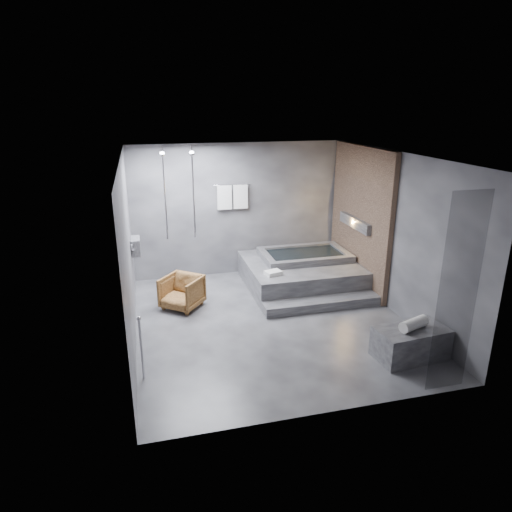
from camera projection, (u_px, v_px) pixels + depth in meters
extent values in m
plane|color=#2D2D2F|center=(271.00, 321.00, 7.85)|extent=(5.00, 5.00, 0.00)
cube|color=#4B4B4D|center=(273.00, 156.00, 6.94)|extent=(4.50, 5.00, 0.04)
cube|color=#37373C|center=(239.00, 210.00, 9.69)|extent=(4.50, 0.04, 2.80)
cube|color=#37373C|center=(334.00, 308.00, 5.10)|extent=(4.50, 0.04, 2.80)
cube|color=#37373C|center=(128.00, 255.00, 6.87)|extent=(0.04, 5.00, 2.80)
cube|color=#37373C|center=(396.00, 234.00, 7.92)|extent=(0.04, 5.00, 2.80)
cube|color=#A07A5D|center=(360.00, 218.00, 9.05)|extent=(0.10, 2.40, 2.78)
cube|color=#FF9938|center=(356.00, 223.00, 9.07)|extent=(0.14, 1.20, 0.20)
cube|color=gray|center=(136.00, 246.00, 8.27)|extent=(0.16, 0.42, 0.30)
imported|color=beige|center=(137.00, 250.00, 8.19)|extent=(0.08, 0.08, 0.21)
imported|color=beige|center=(137.00, 248.00, 8.39)|extent=(0.07, 0.07, 0.15)
cylinder|color=silver|center=(193.00, 193.00, 8.88)|extent=(0.04, 0.04, 1.80)
cylinder|color=silver|center=(165.00, 194.00, 8.75)|extent=(0.04, 0.04, 1.80)
cylinder|color=silver|center=(232.00, 185.00, 9.42)|extent=(0.75, 0.02, 0.02)
cube|color=white|center=(224.00, 197.00, 9.44)|extent=(0.30, 0.06, 0.50)
cube|color=white|center=(240.00, 197.00, 9.52)|extent=(0.30, 0.06, 0.50)
cylinder|color=silver|center=(142.00, 349.00, 6.10)|extent=(0.04, 0.04, 0.90)
cube|color=black|center=(458.00, 296.00, 5.55)|extent=(0.55, 0.01, 2.60)
cube|color=#323234|center=(300.00, 273.00, 9.34)|extent=(2.20, 2.00, 0.50)
cube|color=#323234|center=(322.00, 304.00, 8.31)|extent=(2.20, 0.36, 0.18)
cube|color=#2F2F31|center=(410.00, 343.00, 6.69)|extent=(1.08, 0.66, 0.47)
imported|color=#432710|center=(182.00, 292.00, 8.29)|extent=(0.92, 0.92, 0.60)
cylinder|color=silver|center=(414.00, 324.00, 6.57)|extent=(0.49, 0.31, 0.17)
cube|color=silver|center=(273.00, 273.00, 8.55)|extent=(0.34, 0.28, 0.08)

